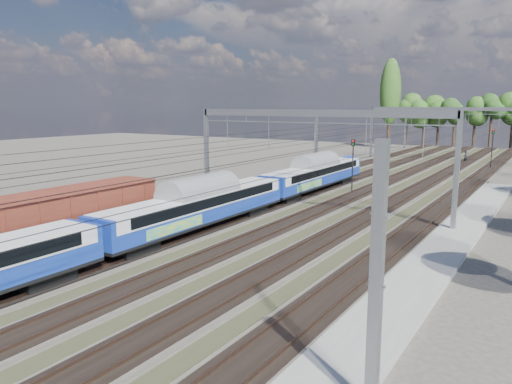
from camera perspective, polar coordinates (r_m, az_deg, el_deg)
The scene contains 10 objects.
track_bed at distance 57.29m, azimuth 12.99°, elevation 0.35°, with size 21.00×130.00×0.34m.
platform at distance 30.63m, azimuth 19.01°, elevation -8.22°, with size 3.00×70.00×0.30m, color gray.
catenary at distance 63.83m, azimuth 15.76°, elevation 6.89°, with size 25.65×130.00×9.00m.
tree_belt at distance 104.67m, azimuth 25.20°, elevation 8.15°, with size 39.69×98.69×11.55m.
poplar at distance 111.45m, azimuth 15.11°, elevation 10.91°, with size 4.40×4.40×19.04m.
emu_train at distance 36.71m, azimuth -6.87°, elevation -1.05°, with size 2.85×60.24×4.16m.
freight_boxcar at distance 34.20m, azimuth -21.78°, elevation -2.69°, with size 3.09×14.93×3.85m.
worker at distance 88.70m, azimuth 22.84°, elevation 3.72°, with size 0.69×0.46×1.90m, color black.
signal_near at distance 54.23m, azimuth 11.01°, elevation 3.69°, with size 0.39×0.36×5.77m.
signal_far at distance 81.39m, azimuth 25.40°, elevation 5.01°, with size 0.40×0.36×5.89m.
Camera 1 is at (18.11, -8.55, 9.43)m, focal length 35.00 mm.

